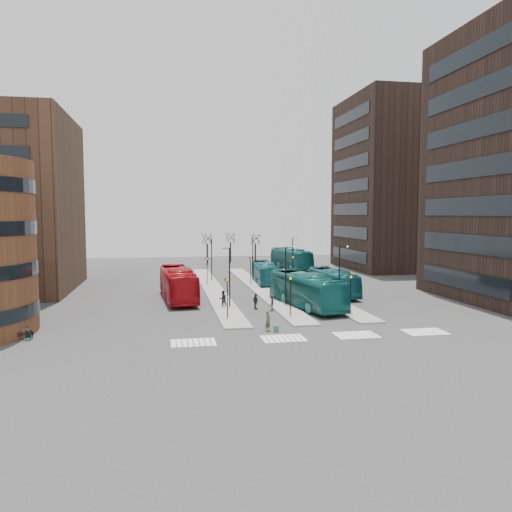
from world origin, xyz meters
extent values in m
plane|color=#2F3032|center=(0.00, 0.00, 0.00)|extent=(160.00, 160.00, 0.00)
cube|color=gray|center=(-4.00, 30.00, 0.07)|extent=(2.50, 45.00, 0.15)
cube|color=gray|center=(2.00, 30.00, 0.07)|extent=(2.50, 45.00, 0.15)
cube|color=gray|center=(8.00, 30.00, 0.07)|extent=(2.50, 45.00, 0.15)
cube|color=navy|center=(-1.07, 6.23, 0.26)|extent=(0.45, 0.38, 0.53)
imported|color=#A60C15|center=(-8.61, 23.24, 1.82)|extent=(4.13, 13.28, 3.64)
imported|color=#125A57|center=(4.41, 16.43, 1.80)|extent=(5.20, 13.22, 3.59)
imported|color=#16606F|center=(3.70, 34.74, 1.49)|extent=(3.17, 10.84, 2.98)
imported|color=#12515C|center=(9.80, 23.34, 1.54)|extent=(3.01, 11.12, 3.07)
imported|color=#125B5B|center=(11.96, 51.98, 1.79)|extent=(4.81, 13.16, 3.58)
imported|color=#47422A|center=(-1.69, 6.58, 0.85)|extent=(0.73, 0.72, 1.70)
imported|color=black|center=(-4.16, 17.73, 0.89)|extent=(1.00, 0.86, 1.77)
imported|color=black|center=(-0.97, 16.19, 0.80)|extent=(0.72, 1.02, 1.60)
imported|color=black|center=(0.48, 15.22, 0.84)|extent=(0.89, 1.21, 1.67)
imported|color=gray|center=(-21.00, 6.85, 0.42)|extent=(1.69, 0.87, 0.85)
imported|color=gray|center=(-21.00, 7.89, 0.47)|extent=(1.62, 0.84, 0.94)
imported|color=gray|center=(-21.00, 7.05, 0.48)|extent=(1.83, 0.66, 0.96)
cube|color=silver|center=(-9.50, 4.00, 0.01)|extent=(0.35, 2.40, 0.01)
cube|color=silver|center=(-9.07, 4.00, 0.01)|extent=(0.35, 2.40, 0.01)
cube|color=silver|center=(-8.64, 4.00, 0.01)|extent=(0.35, 2.40, 0.01)
cube|color=silver|center=(-8.21, 4.00, 0.01)|extent=(0.35, 2.40, 0.01)
cube|color=silver|center=(-7.79, 4.00, 0.01)|extent=(0.35, 2.40, 0.01)
cube|color=silver|center=(-7.36, 4.00, 0.01)|extent=(0.35, 2.40, 0.01)
cube|color=silver|center=(-6.93, 4.00, 0.01)|extent=(0.35, 2.40, 0.01)
cube|color=silver|center=(-6.50, 4.00, 0.01)|extent=(0.35, 2.40, 0.01)
cube|color=silver|center=(-2.50, 4.00, 0.01)|extent=(0.35, 2.40, 0.01)
cube|color=silver|center=(-2.07, 4.00, 0.01)|extent=(0.35, 2.40, 0.01)
cube|color=silver|center=(-1.64, 4.00, 0.01)|extent=(0.35, 2.40, 0.01)
cube|color=silver|center=(-1.21, 4.00, 0.01)|extent=(0.35, 2.40, 0.01)
cube|color=silver|center=(-0.79, 4.00, 0.01)|extent=(0.35, 2.40, 0.01)
cube|color=silver|center=(-0.36, 4.00, 0.01)|extent=(0.35, 2.40, 0.01)
cube|color=silver|center=(0.07, 4.00, 0.01)|extent=(0.35, 2.40, 0.01)
cube|color=silver|center=(0.50, 4.00, 0.01)|extent=(0.35, 2.40, 0.01)
cube|color=silver|center=(3.50, 4.00, 0.01)|extent=(0.35, 2.40, 0.01)
cube|color=silver|center=(3.93, 4.00, 0.01)|extent=(0.35, 2.40, 0.01)
cube|color=silver|center=(4.36, 4.00, 0.01)|extent=(0.35, 2.40, 0.01)
cube|color=silver|center=(4.79, 4.00, 0.01)|extent=(0.35, 2.40, 0.01)
cube|color=silver|center=(5.21, 4.00, 0.01)|extent=(0.35, 2.40, 0.01)
cube|color=silver|center=(5.64, 4.00, 0.01)|extent=(0.35, 2.40, 0.01)
cube|color=silver|center=(6.07, 4.00, 0.01)|extent=(0.35, 2.40, 0.01)
cube|color=silver|center=(6.50, 4.00, 0.01)|extent=(0.35, 2.40, 0.01)
cube|color=silver|center=(9.50, 4.00, 0.01)|extent=(0.35, 2.40, 0.01)
cube|color=silver|center=(9.93, 4.00, 0.01)|extent=(0.35, 2.40, 0.01)
cube|color=silver|center=(10.36, 4.00, 0.01)|extent=(0.35, 2.40, 0.01)
cube|color=silver|center=(10.79, 4.00, 0.01)|extent=(0.35, 2.40, 0.01)
cube|color=silver|center=(11.21, 4.00, 0.01)|extent=(0.35, 2.40, 0.01)
cube|color=silver|center=(11.64, 4.00, 0.01)|extent=(0.35, 2.40, 0.01)
cube|color=silver|center=(12.07, 4.00, 0.01)|extent=(0.35, 2.40, 0.01)
cube|color=silver|center=(12.50, 4.00, 0.01)|extent=(0.35, 2.40, 0.01)
cube|color=black|center=(21.94, 16.00, 2.50)|extent=(0.12, 16.00, 2.00)
cube|color=black|center=(21.94, 16.00, 6.50)|extent=(0.12, 16.00, 2.00)
cube|color=black|center=(21.94, 16.00, 10.50)|extent=(0.12, 16.00, 2.00)
cube|color=black|center=(21.94, 16.00, 14.50)|extent=(0.12, 16.00, 2.00)
cube|color=black|center=(21.94, 16.00, 18.50)|extent=(0.12, 16.00, 2.00)
cube|color=black|center=(21.94, 16.00, 22.50)|extent=(0.12, 16.00, 2.00)
cube|color=black|center=(21.94, 16.00, 26.50)|extent=(0.12, 16.00, 2.00)
cube|color=black|center=(32.00, 50.00, 15.00)|extent=(20.00, 20.00, 30.00)
cube|color=black|center=(21.94, 50.00, 2.50)|extent=(0.12, 16.00, 2.00)
cube|color=black|center=(21.94, 50.00, 6.50)|extent=(0.12, 16.00, 2.00)
cube|color=black|center=(21.94, 50.00, 10.50)|extent=(0.12, 16.00, 2.00)
cube|color=black|center=(21.94, 50.00, 14.50)|extent=(0.12, 16.00, 2.00)
cube|color=black|center=(21.94, 50.00, 18.50)|extent=(0.12, 16.00, 2.00)
cube|color=black|center=(21.94, 50.00, 22.50)|extent=(0.12, 16.00, 2.00)
cube|color=black|center=(21.94, 50.00, 26.50)|extent=(0.12, 16.00, 2.00)
cylinder|color=black|center=(-4.40, 12.00, 1.90)|extent=(0.10, 0.10, 3.50)
cube|color=black|center=(-4.40, 12.00, 3.65)|extent=(0.45, 0.10, 0.30)
cube|color=yellow|center=(-4.40, 11.94, 3.65)|extent=(0.20, 0.02, 0.20)
cylinder|color=black|center=(-4.40, 34.00, 1.90)|extent=(0.10, 0.10, 3.50)
cube|color=black|center=(-4.40, 34.00, 3.65)|extent=(0.45, 0.10, 0.30)
cube|color=yellow|center=(-4.40, 33.94, 3.65)|extent=(0.20, 0.02, 0.20)
cylinder|color=black|center=(1.60, 12.00, 1.90)|extent=(0.10, 0.10, 3.50)
cube|color=black|center=(1.60, 12.00, 3.65)|extent=(0.45, 0.10, 0.30)
cube|color=yellow|center=(1.60, 11.94, 3.65)|extent=(0.20, 0.02, 0.20)
cylinder|color=black|center=(1.60, 34.00, 1.90)|extent=(0.10, 0.10, 3.50)
cube|color=black|center=(1.60, 34.00, 3.65)|extent=(0.45, 0.10, 0.30)
cube|color=yellow|center=(1.60, 33.94, 3.65)|extent=(0.20, 0.02, 0.20)
cylinder|color=black|center=(7.60, 12.00, 1.90)|extent=(0.10, 0.10, 3.50)
cube|color=black|center=(7.60, 12.00, 3.65)|extent=(0.45, 0.10, 0.30)
cube|color=yellow|center=(7.60, 11.94, 3.65)|extent=(0.20, 0.02, 0.20)
cylinder|color=black|center=(7.60, 34.00, 1.90)|extent=(0.10, 0.10, 3.50)
cube|color=black|center=(7.60, 34.00, 3.65)|extent=(0.45, 0.10, 0.30)
cube|color=yellow|center=(7.60, 33.94, 3.65)|extent=(0.20, 0.02, 0.20)
cylinder|color=black|center=(-3.40, 18.00, 3.15)|extent=(0.14, 0.14, 6.00)
cylinder|color=black|center=(-3.85, 18.00, 6.15)|extent=(0.90, 0.08, 0.08)
sphere|color=silver|center=(-4.30, 18.00, 6.15)|extent=(0.24, 0.24, 0.24)
cylinder|color=black|center=(-3.40, 38.00, 3.15)|extent=(0.14, 0.14, 6.00)
cylinder|color=black|center=(-3.85, 38.00, 6.15)|extent=(0.90, 0.08, 0.08)
sphere|color=silver|center=(-4.30, 38.00, 6.15)|extent=(0.24, 0.24, 0.24)
cylinder|color=black|center=(2.60, 18.00, 3.15)|extent=(0.14, 0.14, 6.00)
cylinder|color=black|center=(3.05, 18.00, 6.15)|extent=(0.90, 0.08, 0.08)
sphere|color=silver|center=(3.50, 18.00, 6.15)|extent=(0.24, 0.24, 0.24)
cylinder|color=black|center=(2.60, 38.00, 3.15)|extent=(0.14, 0.14, 6.00)
cylinder|color=black|center=(3.05, 38.00, 6.15)|extent=(0.90, 0.08, 0.08)
sphere|color=silver|center=(3.50, 38.00, 6.15)|extent=(0.24, 0.24, 0.24)
cylinder|color=black|center=(8.60, 18.00, 3.15)|extent=(0.14, 0.14, 6.00)
cylinder|color=black|center=(9.05, 18.00, 6.15)|extent=(0.90, 0.08, 0.08)
sphere|color=silver|center=(9.50, 18.00, 6.15)|extent=(0.24, 0.24, 0.24)
cylinder|color=black|center=(8.60, 38.00, 3.15)|extent=(0.14, 0.14, 6.00)
cylinder|color=black|center=(9.05, 38.00, 6.15)|extent=(0.90, 0.08, 0.08)
sphere|color=silver|center=(9.50, 38.00, 6.15)|extent=(0.24, 0.24, 0.24)
cylinder|color=black|center=(-2.00, 62.00, 2.00)|extent=(0.30, 0.30, 4.00)
cylinder|color=black|center=(-1.30, 62.00, 4.90)|extent=(0.10, 1.56, 1.95)
cylinder|color=black|center=(-1.78, 62.67, 4.90)|extent=(1.48, 0.59, 1.97)
cylinder|color=black|center=(-2.57, 62.41, 4.90)|extent=(0.90, 1.31, 1.99)
cylinder|color=black|center=(-2.57, 61.59, 4.90)|extent=(0.89, 1.31, 1.99)
cylinder|color=black|center=(-1.79, 61.33, 4.90)|extent=(1.48, 0.58, 1.97)
cylinder|color=black|center=(3.00, 66.00, 2.00)|extent=(0.30, 0.30, 4.00)
cylinder|color=black|center=(3.70, 66.00, 4.90)|extent=(0.10, 1.56, 1.95)
cylinder|color=black|center=(3.22, 66.67, 4.90)|extent=(1.48, 0.59, 1.97)
cylinder|color=black|center=(2.43, 66.41, 4.90)|extent=(0.90, 1.31, 1.99)
cylinder|color=black|center=(2.43, 65.59, 4.90)|extent=(0.89, 1.31, 1.99)
cylinder|color=black|center=(3.21, 65.33, 4.90)|extent=(1.48, 0.58, 1.97)
cylinder|color=black|center=(7.00, 60.00, 2.00)|extent=(0.30, 0.30, 4.00)
cylinder|color=black|center=(7.70, 60.00, 4.90)|extent=(0.10, 1.56, 1.95)
cylinder|color=black|center=(7.22, 60.67, 4.90)|extent=(1.48, 0.59, 1.97)
cylinder|color=black|center=(6.43, 60.41, 4.90)|extent=(0.90, 1.31, 1.99)
cylinder|color=black|center=(6.43, 59.59, 4.90)|extent=(0.89, 1.31, 1.99)
cylinder|color=black|center=(7.21, 59.33, 4.90)|extent=(1.48, 0.58, 1.97)
camera|label=1|loc=(-10.03, -33.24, 9.71)|focal=35.00mm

